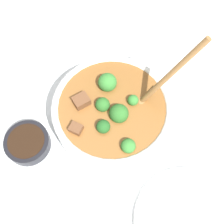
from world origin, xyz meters
TOP-DOWN VIEW (x-y plane):
  - ground_plane at (0.00, 0.00)m, footprint 4.00×4.00m
  - stew_bowl at (0.00, -0.00)m, footprint 0.27×0.29m
  - condiment_bowl at (-0.12, 0.17)m, footprint 0.11×0.11m
  - empty_plate at (-0.17, -0.24)m, footprint 0.24×0.24m

SIDE VIEW (x-z plane):
  - ground_plane at x=0.00m, z-range 0.00..0.00m
  - empty_plate at x=-0.17m, z-range 0.00..0.02m
  - condiment_bowl at x=-0.12m, z-range 0.00..0.03m
  - stew_bowl at x=0.00m, z-range -0.08..0.20m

